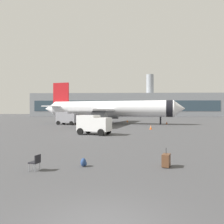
% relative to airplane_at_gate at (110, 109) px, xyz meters
% --- Properties ---
extents(airplane_at_gate, '(35.44, 32.24, 10.50)m').
position_rel_airplane_at_gate_xyz_m(airplane_at_gate, '(0.00, 0.00, 0.00)').
color(airplane_at_gate, white).
rests_on(airplane_at_gate, ground).
extents(service_truck, '(5.24, 3.67, 2.90)m').
position_rel_airplane_at_gate_xyz_m(service_truck, '(-9.53, -4.15, -2.05)').
color(service_truck, gray).
rests_on(service_truck, ground).
extents(cargo_van, '(4.83, 3.65, 2.60)m').
position_rel_airplane_at_gate_xyz_m(cargo_van, '(-0.99, -24.39, -2.21)').
color(cargo_van, white).
rests_on(cargo_van, ground).
extents(safety_cone_near, '(0.44, 0.44, 0.59)m').
position_rel_airplane_at_gate_xyz_m(safety_cone_near, '(4.67, 8.97, -3.37)').
color(safety_cone_near, '#F2590C').
rests_on(safety_cone_near, ground).
extents(safety_cone_mid, '(0.44, 0.44, 0.69)m').
position_rel_airplane_at_gate_xyz_m(safety_cone_mid, '(13.82, -0.55, -3.31)').
color(safety_cone_mid, '#F2590C').
rests_on(safety_cone_mid, ground).
extents(safety_cone_far, '(0.44, 0.44, 0.83)m').
position_rel_airplane_at_gate_xyz_m(safety_cone_far, '(-7.67, 1.09, -3.25)').
color(safety_cone_far, '#F2590C').
rests_on(safety_cone_far, ground).
extents(safety_cone_outer, '(0.44, 0.44, 0.73)m').
position_rel_airplane_at_gate_xyz_m(safety_cone_outer, '(7.83, -15.82, -3.29)').
color(safety_cone_outer, '#F2590C').
rests_on(safety_cone_outer, ground).
extents(rolling_suitcase, '(0.61, 0.74, 1.10)m').
position_rel_airplane_at_gate_xyz_m(rolling_suitcase, '(5.14, -41.02, -3.27)').
color(rolling_suitcase, brown).
rests_on(rolling_suitcase, ground).
extents(traveller_backpack, '(0.36, 0.40, 0.48)m').
position_rel_airplane_at_gate_xyz_m(traveller_backpack, '(0.42, -41.06, -3.42)').
color(traveller_backpack, navy).
rests_on(traveller_backpack, ground).
extents(gate_chair, '(0.59, 0.59, 0.86)m').
position_rel_airplane_at_gate_xyz_m(gate_chair, '(-2.00, -42.03, -3.16)').
color(gate_chair, black).
rests_on(gate_chair, ground).
extents(terminal_building, '(109.78, 21.88, 25.17)m').
position_rel_airplane_at_gate_xyz_m(terminal_building, '(6.15, 79.85, 3.02)').
color(terminal_building, gray).
rests_on(terminal_building, ground).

